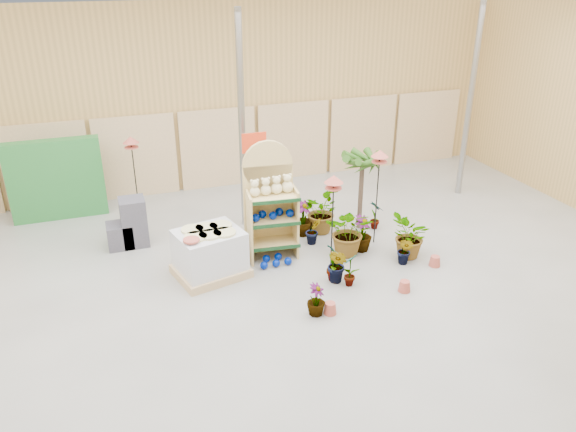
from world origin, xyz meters
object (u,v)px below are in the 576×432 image
Objects in this scene: bird_table_front at (334,182)px; potted_plant_2 at (350,231)px; display_shelf at (270,205)px; pallet_stack at (210,253)px.

potted_plant_2 is at bearing 36.63° from bird_table_front.
display_shelf is 1.64m from potted_plant_2.
pallet_stack is at bearing 166.01° from bird_table_front.
bird_table_front is 1.42m from potted_plant_2.
display_shelf is at bearing 131.59° from bird_table_front.
pallet_stack is 1.44× the size of potted_plant_2.
pallet_stack is at bearing 177.44° from potted_plant_2.
display_shelf reaches higher than pallet_stack.
display_shelf is at bearing 158.45° from potted_plant_2.
display_shelf is 1.49m from pallet_stack.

